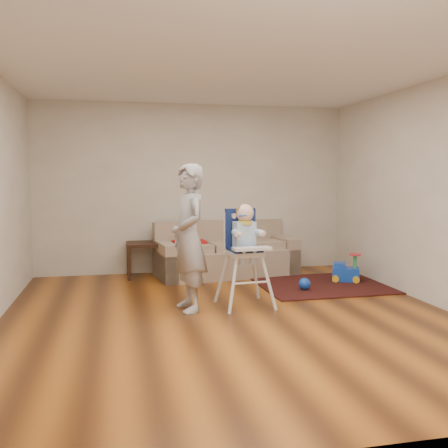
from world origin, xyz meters
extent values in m
plane|color=#43210C|center=(0.00, 0.00, 0.00)|extent=(5.50, 5.50, 0.00)
cube|color=#BCB4A5|center=(0.00, 2.75, 1.35)|extent=(5.00, 0.04, 2.70)
cube|color=#BCB4A5|center=(2.50, 0.00, 1.35)|extent=(0.04, 5.50, 2.70)
cube|color=white|center=(0.00, 0.00, 2.70)|extent=(5.00, 5.50, 0.04)
cube|color=#AF1815|center=(-0.14, 2.25, 0.55)|extent=(0.53, 0.38, 0.04)
cube|color=black|center=(1.74, 1.29, 0.01)|extent=(2.03, 1.54, 0.02)
sphere|color=blue|center=(1.26, 1.03, 0.10)|extent=(0.16, 0.16, 0.16)
cylinder|color=blue|center=(0.19, 0.32, 1.10)|extent=(0.02, 0.12, 0.01)
imported|color=#9D9D9F|center=(-0.42, 0.40, 0.85)|extent=(0.52, 0.69, 1.70)
camera|label=1|loc=(-1.22, -5.25, 1.56)|focal=40.00mm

